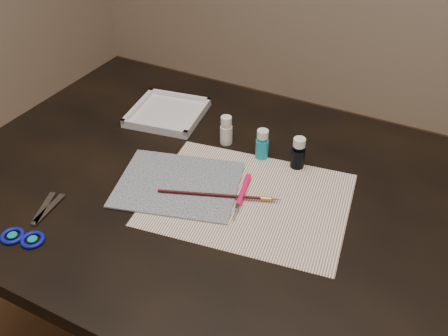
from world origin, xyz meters
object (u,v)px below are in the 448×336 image
at_px(paper, 248,199).
at_px(canvas, 178,184).
at_px(paint_bottle_white, 226,130).
at_px(scissors, 35,218).
at_px(paint_bottle_cyan, 262,144).
at_px(palette_tray, 168,112).
at_px(paint_bottle_navy, 298,153).

height_order(paper, canvas, canvas).
height_order(paint_bottle_white, scissors, paint_bottle_white).
bearing_deg(paper, scissors, -144.34).
distance_m(paint_bottle_cyan, scissors, 0.54).
relative_size(canvas, palette_tray, 1.44).
bearing_deg(canvas, paper, 10.20).
xyz_separation_m(scissors, palette_tray, (0.02, 0.49, 0.01)).
distance_m(canvas, paint_bottle_navy, 0.29).
height_order(paper, paint_bottle_cyan, paint_bottle_cyan).
bearing_deg(paper, palette_tray, 148.09).
bearing_deg(paint_bottle_white, paper, -50.30).
distance_m(paint_bottle_navy, palette_tray, 0.41).
height_order(paint_bottle_cyan, scissors, paint_bottle_cyan).
bearing_deg(canvas, paint_bottle_white, 85.05).
bearing_deg(palette_tray, paper, -31.91).
xyz_separation_m(canvas, paint_bottle_navy, (0.22, 0.19, 0.04)).
bearing_deg(scissors, canvas, -61.54).
height_order(paper, paint_bottle_navy, paint_bottle_navy).
bearing_deg(paper, paint_bottle_white, 129.70).
bearing_deg(paint_bottle_cyan, paper, -76.10).
bearing_deg(palette_tray, paint_bottle_cyan, -10.74).
bearing_deg(paint_bottle_cyan, canvas, -123.33).
height_order(paint_bottle_cyan, palette_tray, paint_bottle_cyan).
bearing_deg(palette_tray, paint_bottle_navy, -7.87).
height_order(paper, palette_tray, palette_tray).
relative_size(paint_bottle_white, palette_tray, 0.40).
distance_m(paint_bottle_cyan, palette_tray, 0.32).
relative_size(canvas, scissors, 1.46).
height_order(paint_bottle_navy, scissors, paint_bottle_navy).
height_order(paper, paint_bottle_white, paint_bottle_white).
xyz_separation_m(paper, canvas, (-0.16, -0.03, 0.00)).
bearing_deg(paint_bottle_cyan, scissors, -127.95).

